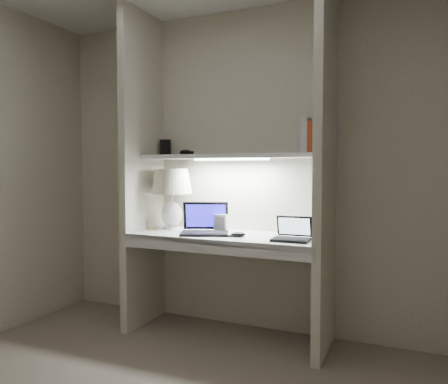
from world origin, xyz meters
The scene contains 17 objects.
back_wall centered at (0.00, 1.50, 1.25)m, with size 3.20×0.01×2.50m, color beige.
alcove_panel_left centered at (-0.73, 1.23, 1.25)m, with size 0.06×0.55×2.50m, color beige.
alcove_panel_right centered at (0.73, 1.23, 1.25)m, with size 0.06×0.55×2.50m, color beige.
desk centered at (0.00, 1.23, 0.75)m, with size 1.40×0.55×0.04m, color white.
desk_apron centered at (0.00, 0.96, 0.72)m, with size 1.46×0.03×0.10m, color silver.
shelf centered at (0.00, 1.32, 1.35)m, with size 1.40×0.36×0.03m, color silver.
strip_light centered at (0.00, 1.32, 1.33)m, with size 0.60×0.04×0.01m, color white.
table_lamp centered at (-0.51, 1.30, 1.10)m, with size 0.33×0.33×0.49m.
laptop_main centered at (-0.16, 1.19, 0.82)m, with size 0.43×0.41×0.23m.
laptop_netbook centered at (0.52, 1.15, 0.81)m, with size 0.25×0.22×0.16m.
speaker centered at (-0.08, 1.31, 0.84)m, with size 0.10×0.07×0.14m, color silver.
mouse centered at (0.14, 1.14, 0.79)m, with size 0.10×0.06×0.04m, color black.
cable_coil centered at (0.11, 1.16, 0.78)m, with size 0.10×0.10×0.01m, color black.
sticky_note centered at (-0.64, 1.24, 0.77)m, with size 0.07×0.07×0.00m, color #C7D72D.
book_row centered at (0.65, 1.43, 1.49)m, with size 0.25×0.17×0.26m.
shelf_box centered at (-0.64, 1.43, 1.43)m, with size 0.08×0.06×0.13m, color black.
shelf_gadget centered at (-0.42, 1.37, 1.39)m, with size 0.10×0.07×0.04m, color black.
Camera 1 is at (1.28, -1.73, 1.25)m, focal length 35.00 mm.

